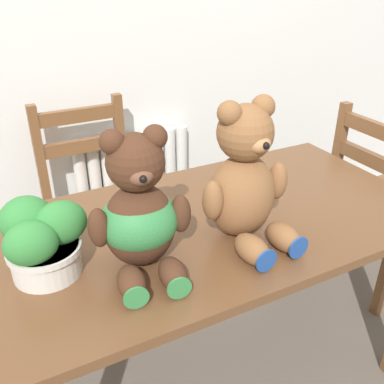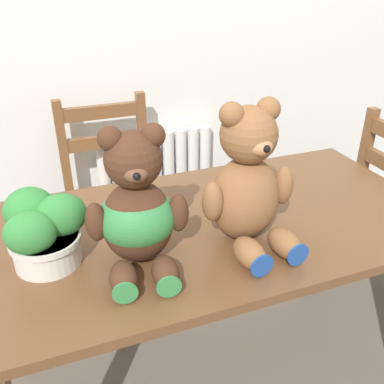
# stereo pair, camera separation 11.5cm
# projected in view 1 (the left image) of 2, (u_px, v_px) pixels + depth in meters

# --- Properties ---
(wall_back) EXTENTS (8.00, 0.04, 2.60)m
(wall_back) POSITION_uv_depth(u_px,v_px,m) (104.00, 3.00, 1.86)
(wall_back) COLOR silver
(wall_back) RESTS_ON ground_plane
(radiator) EXTENTS (0.61, 0.10, 0.70)m
(radiator) POSITION_uv_depth(u_px,v_px,m) (136.00, 202.00, 2.29)
(radiator) COLOR silver
(radiator) RESTS_ON ground_plane
(dining_table) EXTENTS (1.43, 0.74, 0.73)m
(dining_table) POSITION_uv_depth(u_px,v_px,m) (211.00, 245.00, 1.41)
(dining_table) COLOR brown
(dining_table) RESTS_ON ground_plane
(wooden_chair_behind) EXTENTS (0.41, 0.42, 0.94)m
(wooden_chair_behind) POSITION_uv_depth(u_px,v_px,m) (96.00, 209.00, 1.95)
(wooden_chair_behind) COLOR brown
(wooden_chair_behind) RESTS_ON ground_plane
(wooden_chair_side) EXTENTS (0.44, 0.43, 0.91)m
(wooden_chair_side) POSITION_uv_depth(u_px,v_px,m) (384.00, 202.00, 2.01)
(wooden_chair_side) COLOR brown
(wooden_chair_side) RESTS_ON ground_plane
(teddy_bear_left) EXTENTS (0.27, 0.29, 0.39)m
(teddy_bear_left) POSITION_uv_depth(u_px,v_px,m) (140.00, 215.00, 1.09)
(teddy_bear_left) COLOR #472819
(teddy_bear_left) RESTS_ON dining_table
(teddy_bear_right) EXTENTS (0.29, 0.29, 0.41)m
(teddy_bear_right) POSITION_uv_depth(u_px,v_px,m) (245.00, 181.00, 1.20)
(teddy_bear_right) COLOR brown
(teddy_bear_right) RESTS_ON dining_table
(potted_plant) EXTENTS (0.21, 0.20, 0.21)m
(potted_plant) POSITION_uv_depth(u_px,v_px,m) (41.00, 239.00, 1.08)
(potted_plant) COLOR beige
(potted_plant) RESTS_ON dining_table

